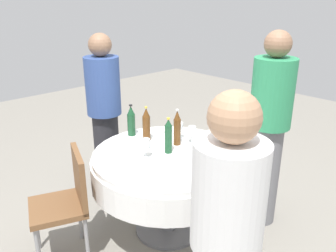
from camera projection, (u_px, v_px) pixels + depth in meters
ground_plane at (168, 229)px, 3.07m from camera, size 10.00×10.00×0.00m
dining_table at (168, 170)px, 2.86m from camera, size 1.25×1.25×0.74m
bottle_dark_green_front at (131, 121)px, 3.12m from camera, size 0.07×0.07×0.29m
bottle_brown_outer at (177, 128)px, 2.91m from camera, size 0.06×0.06×0.31m
bottle_dark_green_east at (168, 136)px, 2.77m from camera, size 0.06×0.06×0.30m
bottle_brown_inner at (146, 125)px, 3.01m from camera, size 0.07×0.07×0.31m
wine_glass_inner at (180, 128)px, 3.06m from camera, size 0.06×0.06×0.15m
wine_glass_left at (146, 145)px, 2.69m from camera, size 0.06×0.06×0.16m
wine_glass_rear at (192, 131)px, 2.96m from camera, size 0.07×0.07×0.15m
plate_north at (206, 169)px, 2.52m from camera, size 0.21×0.21×0.04m
plate_near at (164, 168)px, 2.55m from camera, size 0.25×0.25×0.02m
fork_outer at (164, 132)px, 3.22m from camera, size 0.17×0.08×0.00m
knife_east at (203, 151)px, 2.83m from camera, size 0.07×0.18×0.00m
knife_inner at (131, 175)px, 2.47m from camera, size 0.04×0.18×0.00m
person_front at (269, 128)px, 2.91m from camera, size 0.34×0.34×1.69m
person_outer at (225, 243)px, 1.66m from camera, size 0.34×0.34×1.58m
person_east at (104, 111)px, 3.50m from camera, size 0.34×0.34×1.60m
chair_rear at (67, 197)px, 2.60m from camera, size 0.52×0.52×0.87m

